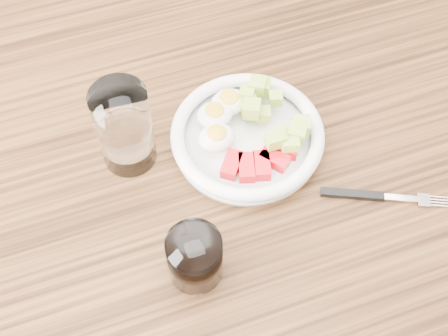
% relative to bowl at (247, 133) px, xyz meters
% --- Properties ---
extents(dining_table, '(1.50, 0.90, 0.77)m').
position_rel_bowl_xyz_m(dining_table, '(-0.04, -0.06, -0.12)').
color(dining_table, brown).
rests_on(dining_table, ground).
extents(bowl, '(0.21, 0.21, 0.05)m').
position_rel_bowl_xyz_m(bowl, '(0.00, 0.00, 0.00)').
color(bowl, white).
rests_on(bowl, dining_table).
extents(fork, '(0.16, 0.08, 0.01)m').
position_rel_bowl_xyz_m(fork, '(0.12, -0.14, -0.02)').
color(fork, black).
rests_on(fork, dining_table).
extents(water_glass, '(0.07, 0.07, 0.13)m').
position_rel_bowl_xyz_m(water_glass, '(-0.15, 0.03, 0.04)').
color(water_glass, white).
rests_on(water_glass, dining_table).
extents(coffee_glass, '(0.06, 0.06, 0.07)m').
position_rel_bowl_xyz_m(coffee_glass, '(-0.12, -0.16, 0.02)').
color(coffee_glass, white).
rests_on(coffee_glass, dining_table).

